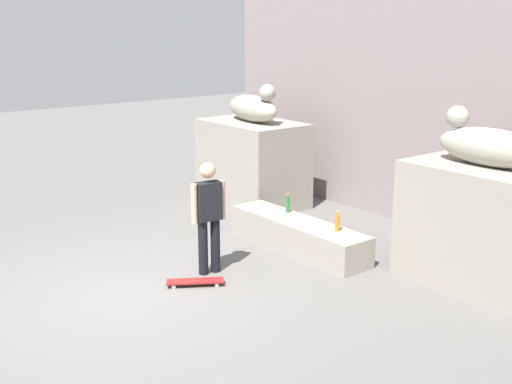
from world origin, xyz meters
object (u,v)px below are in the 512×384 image
object	(u,v)px
skater	(209,213)
bottle_green	(288,205)
statue_reclining_right	(488,145)
statue_reclining_left	(254,107)
skateboard	(195,281)
bottle_orange	(337,223)

from	to	relation	value
skater	bottle_green	xyz separation A→B (m)	(-0.43, 1.90, -0.30)
statue_reclining_right	bottle_green	bearing A→B (deg)	16.56
skater	bottle_green	size ratio (longest dim) A/B	5.19
statue_reclining_left	statue_reclining_right	world-z (taller)	same
skateboard	bottle_green	world-z (taller)	bottle_green
skateboard	bottle_orange	size ratio (longest dim) A/B	2.47
statue_reclining_right	bottle_orange	size ratio (longest dim) A/B	5.07
bottle_orange	skater	bearing A→B (deg)	-113.66
statue_reclining_right	bottle_green	world-z (taller)	statue_reclining_right
statue_reclining_left	skater	xyz separation A→B (m)	(2.56, -2.83, -1.05)
bottle_orange	bottle_green	world-z (taller)	bottle_green
bottle_orange	skateboard	bearing A→B (deg)	-102.99
statue_reclining_left	bottle_orange	world-z (taller)	statue_reclining_left
statue_reclining_right	skater	size ratio (longest dim) A/B	0.96
statue_reclining_right	skater	bearing A→B (deg)	46.69
statue_reclining_left	skateboard	world-z (taller)	statue_reclining_left
skateboard	statue_reclining_right	bearing A→B (deg)	-3.33
skateboard	bottle_green	size ratio (longest dim) A/B	2.43
bottle_orange	bottle_green	distance (m)	1.23
skateboard	skater	bearing A→B (deg)	64.80
statue_reclining_left	bottle_green	xyz separation A→B (m)	(2.13, -0.94, -1.35)
statue_reclining_left	statue_reclining_right	distance (m)	5.18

